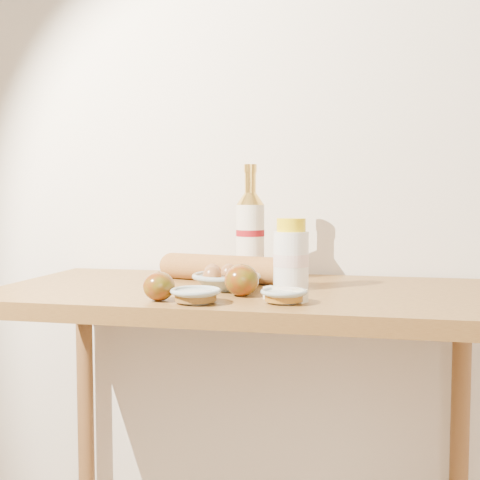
# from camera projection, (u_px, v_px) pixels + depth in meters

# --- Properties ---
(back_wall) EXTENTS (3.50, 0.02, 2.60)m
(back_wall) POSITION_uv_depth(u_px,v_px,m) (266.00, 137.00, 1.76)
(back_wall) COLOR white
(back_wall) RESTS_ON ground
(table) EXTENTS (1.20, 0.60, 0.90)m
(table) POSITION_uv_depth(u_px,v_px,m) (243.00, 338.00, 1.48)
(table) COLOR olive
(table) RESTS_ON ground
(bourbon_bottle) EXTENTS (0.09, 0.09, 0.31)m
(bourbon_bottle) POSITION_uv_depth(u_px,v_px,m) (250.00, 234.00, 1.59)
(bourbon_bottle) COLOR beige
(bourbon_bottle) RESTS_ON table
(cream_bottle) EXTENTS (0.09, 0.09, 0.17)m
(cream_bottle) POSITION_uv_depth(u_px,v_px,m) (291.00, 256.00, 1.46)
(cream_bottle) COLOR white
(cream_bottle) RESTS_ON table
(egg_bowl) EXTENTS (0.17, 0.17, 0.06)m
(egg_bowl) POSITION_uv_depth(u_px,v_px,m) (227.00, 279.00, 1.45)
(egg_bowl) COLOR gray
(egg_bowl) RESTS_ON table
(baguette) EXTENTS (0.43, 0.17, 0.07)m
(baguette) POSITION_uv_depth(u_px,v_px,m) (230.00, 269.00, 1.57)
(baguette) COLOR #B27436
(baguette) RESTS_ON table
(apple_redgreen_front) EXTENTS (0.08, 0.08, 0.06)m
(apple_redgreen_front) POSITION_uv_depth(u_px,v_px,m) (159.00, 286.00, 1.29)
(apple_redgreen_front) COLOR maroon
(apple_redgreen_front) RESTS_ON table
(apple_redgreen_right) EXTENTS (0.09, 0.09, 0.07)m
(apple_redgreen_right) POSITION_uv_depth(u_px,v_px,m) (242.00, 280.00, 1.35)
(apple_redgreen_right) COLOR maroon
(apple_redgreen_right) RESTS_ON table
(sugar_bowl) EXTENTS (0.12, 0.12, 0.03)m
(sugar_bowl) POSITION_uv_depth(u_px,v_px,m) (196.00, 295.00, 1.26)
(sugar_bowl) COLOR #96A49F
(sugar_bowl) RESTS_ON table
(syrup_bowl) EXTENTS (0.10, 0.10, 0.03)m
(syrup_bowl) POSITION_uv_depth(u_px,v_px,m) (284.00, 296.00, 1.26)
(syrup_bowl) COLOR #96A39E
(syrup_bowl) RESTS_ON table
(butter_stick) EXTENTS (0.10, 0.07, 0.03)m
(butter_stick) POSITION_uv_depth(u_px,v_px,m) (285.00, 294.00, 1.29)
(butter_stick) COLOR beige
(butter_stick) RESTS_ON table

